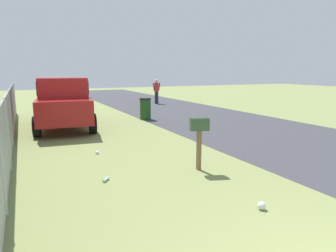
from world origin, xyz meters
TOP-DOWN VIEW (x-y plane):
  - road_asphalt at (6.00, -5.32)m, footprint 60.00×6.39m
  - mailbox at (4.79, -0.69)m, footprint 0.33×0.49m
  - pickup_truck at (11.83, 1.51)m, footprint 5.27×2.67m
  - trash_bin at (12.50, -2.36)m, footprint 0.56×0.56m
  - pedestrian at (18.79, -5.71)m, footprint 0.30×0.57m
  - fence_section at (9.47, 3.43)m, footprint 15.99×0.07m
  - litter_bottle_midfield_b at (5.01, 1.54)m, footprint 0.21×0.19m
  - litter_bag_by_mailbox at (2.48, -0.54)m, footprint 0.14×0.14m
  - litter_cup_near_hydrant at (7.26, 1.22)m, footprint 0.12×0.12m

SIDE VIEW (x-z plane):
  - road_asphalt at x=6.00m, z-range 0.00..0.01m
  - litter_bottle_midfield_b at x=5.01m, z-range 0.00..0.07m
  - litter_cup_near_hydrant at x=7.26m, z-range 0.00..0.08m
  - litter_bag_by_mailbox at x=2.48m, z-range 0.00..0.14m
  - trash_bin at x=12.50m, z-range 0.00..1.06m
  - fence_section at x=9.47m, z-range 0.07..1.81m
  - pedestrian at x=18.79m, z-range 0.14..1.89m
  - mailbox at x=4.79m, z-range 0.38..1.67m
  - pickup_truck at x=11.83m, z-range 0.06..2.15m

